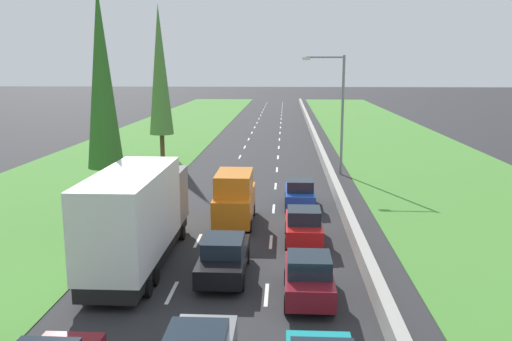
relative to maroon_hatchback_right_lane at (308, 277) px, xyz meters
The scene contains 14 objects.
ground_plane 45.39m from the maroon_hatchback_right_lane, 94.11° to the left, with size 300.00×300.00×0.00m, color #28282B.
grass_verge_left 47.99m from the maroon_hatchback_right_lane, 109.36° to the left, with size 14.00×140.00×0.04m, color #478433.
grass_verge_right 46.61m from the maroon_hatchback_right_lane, 76.23° to the left, with size 14.00×140.00×0.04m, color #478433.
median_barrier 45.33m from the maroon_hatchback_right_lane, 86.91° to the left, with size 0.44×120.00×0.85m, color #9E9B93.
lane_markings 45.39m from the maroon_hatchback_right_lane, 94.11° to the left, with size 3.64×116.00×0.01m.
maroon_hatchback_right_lane is the anchor object (origin of this frame).
red_hatchback_right_lane 6.25m from the maroon_hatchback_right_lane, 89.73° to the left, with size 1.74×3.90×1.72m.
black_sedan_centre_lane 3.79m from the maroon_hatchback_right_lane, 149.14° to the left, with size 1.82×4.50×1.64m.
orange_van_centre_lane 9.83m from the maroon_hatchback_right_lane, 110.91° to the left, with size 1.96×4.90×2.82m.
blue_hatchback_right_lane 12.68m from the maroon_hatchback_right_lane, 89.92° to the left, with size 1.74×3.90×1.72m.
white_box_truck_left_lane 7.61m from the maroon_hatchback_right_lane, 157.13° to the left, with size 2.46×9.40×4.18m.
poplar_tree_second 18.80m from the maroon_hatchback_right_lane, 131.46° to the left, with size 2.12×2.12×12.87m.
poplar_tree_third 32.32m from the maroon_hatchback_right_lane, 112.20° to the left, with size 2.14×2.14×13.49m.
street_light_mast 23.34m from the maroon_hatchback_right_lane, 82.27° to the left, with size 3.20×0.28×9.00m.
Camera 1 is at (2.36, -3.37, 8.24)m, focal length 37.66 mm.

